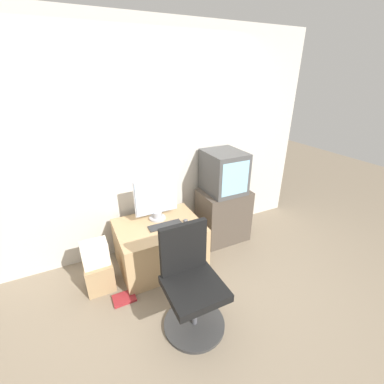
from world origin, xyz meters
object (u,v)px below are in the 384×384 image
at_px(crt_tv, 224,172).
at_px(cardboard_box_lower, 99,275).
at_px(main_monitor, 156,200).
at_px(book, 124,298).
at_px(mouse, 186,220).
at_px(office_chair, 191,287).
at_px(keyboard, 166,225).

relative_size(crt_tv, cardboard_box_lower, 1.65).
xyz_separation_m(main_monitor, book, (-0.56, -0.49, -0.77)).
relative_size(mouse, cardboard_box_lower, 0.18).
height_order(crt_tv, cardboard_box_lower, crt_tv).
bearing_deg(main_monitor, cardboard_box_lower, -163.82).
bearing_deg(office_chair, cardboard_box_lower, 130.77).
bearing_deg(crt_tv, mouse, -160.41).
bearing_deg(mouse, book, -161.03).
bearing_deg(crt_tv, office_chair, -132.95).
height_order(office_chair, book, office_chair).
height_order(main_monitor, keyboard, main_monitor).
xyz_separation_m(cardboard_box_lower, book, (0.18, -0.28, -0.15)).
distance_m(crt_tv, office_chair, 1.50).
distance_m(keyboard, book, 0.84).
xyz_separation_m(mouse, book, (-0.82, -0.28, -0.54)).
relative_size(crt_tv, book, 2.35).
xyz_separation_m(mouse, office_chair, (-0.32, -0.79, -0.15)).
relative_size(main_monitor, cardboard_box_lower, 1.59).
xyz_separation_m(office_chair, cardboard_box_lower, (-0.68, 0.79, -0.25)).
height_order(main_monitor, book, main_monitor).
bearing_deg(keyboard, office_chair, -95.80).
xyz_separation_m(keyboard, mouse, (0.23, -0.02, 0.01)).
xyz_separation_m(main_monitor, cardboard_box_lower, (-0.74, -0.21, -0.62)).
bearing_deg(cardboard_box_lower, mouse, 0.15).
relative_size(cardboard_box_lower, book, 1.43).
distance_m(keyboard, cardboard_box_lower, 0.86).
relative_size(main_monitor, book, 2.28).
xyz_separation_m(main_monitor, keyboard, (0.03, -0.19, -0.24)).
relative_size(main_monitor, office_chair, 0.53).
bearing_deg(cardboard_box_lower, book, -57.32).
bearing_deg(book, keyboard, 27.38).
relative_size(crt_tv, office_chair, 0.54).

